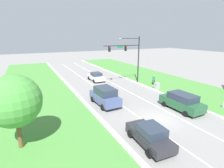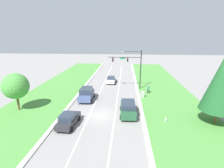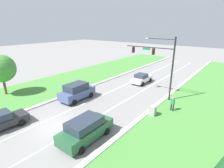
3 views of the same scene
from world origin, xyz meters
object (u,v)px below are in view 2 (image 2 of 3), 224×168
at_px(charcoal_sedan, 68,120).
at_px(fire_hydrant, 166,120).
at_px(white_sedan, 111,80).
at_px(conifer_near_right_tree, 222,83).
at_px(forest_suv, 128,108).
at_px(oak_near_left_tree, 16,86).
at_px(slate_blue_suv, 86,94).
at_px(traffic_signal_mast, 132,64).
at_px(utility_cabinet, 142,95).
at_px(pedestrian, 148,89).

xyz_separation_m(charcoal_sedan, fire_hydrant, (12.29, 1.85, -0.47)).
relative_size(white_sedan, conifer_near_right_tree, 0.50).
relative_size(forest_suv, fire_hydrant, 7.17).
xyz_separation_m(forest_suv, charcoal_sedan, (-7.44, -3.70, -0.17)).
relative_size(charcoal_sedan, oak_near_left_tree, 0.79).
relative_size(slate_blue_suv, oak_near_left_tree, 0.87).
bearing_deg(slate_blue_suv, conifer_near_right_tree, -23.06).
relative_size(slate_blue_suv, white_sedan, 1.10).
xyz_separation_m(traffic_signal_mast, oak_near_left_tree, (-17.06, -12.16, -1.55)).
bearing_deg(traffic_signal_mast, conifer_near_right_tree, -53.91).
distance_m(forest_suv, oak_near_left_tree, 16.57).
relative_size(slate_blue_suv, conifer_near_right_tree, 0.55).
height_order(forest_suv, utility_cabinet, forest_suv).
xyz_separation_m(utility_cabinet, conifer_near_right_tree, (8.38, -9.04, 4.87)).
relative_size(charcoal_sedan, conifer_near_right_tree, 0.50).
distance_m(traffic_signal_mast, conifer_near_right_tree, 17.53).
xyz_separation_m(slate_blue_suv, charcoal_sedan, (-0.32, -9.00, -0.30)).
distance_m(utility_cabinet, oak_near_left_tree, 20.52).
height_order(utility_cabinet, pedestrian, pedestrian).
height_order(slate_blue_suv, utility_cabinet, slate_blue_suv).
height_order(white_sedan, oak_near_left_tree, oak_near_left_tree).
relative_size(slate_blue_suv, pedestrian, 2.90).
bearing_deg(utility_cabinet, traffic_signal_mast, 110.80).
distance_m(slate_blue_suv, pedestrian, 11.93).
xyz_separation_m(slate_blue_suv, oak_near_left_tree, (-9.21, -5.06, 2.66)).
bearing_deg(traffic_signal_mast, white_sedan, 136.39).
height_order(traffic_signal_mast, oak_near_left_tree, traffic_signal_mast).
height_order(slate_blue_suv, white_sedan, slate_blue_suv).
xyz_separation_m(white_sedan, fire_hydrant, (8.64, -18.57, -0.47)).
xyz_separation_m(conifer_near_right_tree, oak_near_left_tree, (-27.39, 2.00, -1.66)).
xyz_separation_m(forest_suv, pedestrian, (3.99, 9.63, -0.05)).
relative_size(pedestrian, conifer_near_right_tree, 0.19).
height_order(utility_cabinet, fire_hydrant, utility_cabinet).
height_order(charcoal_sedan, utility_cabinet, charcoal_sedan).
bearing_deg(pedestrian, oak_near_left_tree, 38.67).
height_order(traffic_signal_mast, fire_hydrant, traffic_signal_mast).
distance_m(white_sedan, utility_cabinet, 11.45).
height_order(traffic_signal_mast, conifer_near_right_tree, conifer_near_right_tree).
bearing_deg(white_sedan, fire_hydrant, -65.14).
bearing_deg(oak_near_left_tree, conifer_near_right_tree, -4.18).
distance_m(traffic_signal_mast, forest_suv, 13.17).
bearing_deg(traffic_signal_mast, oak_near_left_tree, -144.52).
distance_m(white_sedan, oak_near_left_tree, 20.91).
height_order(traffic_signal_mast, utility_cabinet, traffic_signal_mast).
xyz_separation_m(pedestrian, conifer_near_right_tree, (7.06, -11.38, 4.49)).
height_order(charcoal_sedan, fire_hydrant, charcoal_sedan).
xyz_separation_m(traffic_signal_mast, utility_cabinet, (1.95, -5.12, -4.76)).
bearing_deg(charcoal_sedan, forest_suv, 29.87).
relative_size(white_sedan, pedestrian, 2.65).
relative_size(traffic_signal_mast, conifer_near_right_tree, 0.90).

